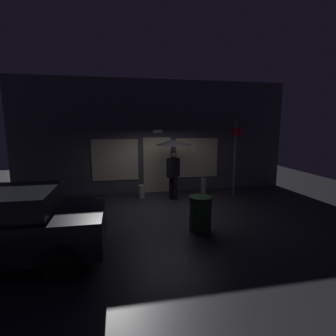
{
  "coord_description": "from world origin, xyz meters",
  "views": [
    {
      "loc": [
        -1.66,
        -8.07,
        2.71
      ],
      "look_at": [
        0.19,
        0.96,
        1.17
      ],
      "focal_mm": 28.06,
      "sensor_mm": 36.0,
      "label": 1
    }
  ],
  "objects_px": {
    "sidewalk_bollard": "(204,186)",
    "person_with_umbrella": "(173,151)",
    "street_sign_post": "(235,157)",
    "sidewalk_bollard_2": "(142,192)",
    "trash_bin": "(200,214)"
  },
  "relations": [
    {
      "from": "sidewalk_bollard",
      "to": "person_with_umbrella",
      "type": "bearing_deg",
      "value": -161.89
    },
    {
      "from": "street_sign_post",
      "to": "sidewalk_bollard",
      "type": "relative_size",
      "value": 4.08
    },
    {
      "from": "street_sign_post",
      "to": "sidewalk_bollard_2",
      "type": "xyz_separation_m",
      "value": [
        -3.46,
        0.44,
        -1.26
      ]
    },
    {
      "from": "street_sign_post",
      "to": "trash_bin",
      "type": "xyz_separation_m",
      "value": [
        -2.31,
        -2.93,
        -1.05
      ]
    },
    {
      "from": "person_with_umbrella",
      "to": "sidewalk_bollard_2",
      "type": "distance_m",
      "value": 1.93
    },
    {
      "from": "person_with_umbrella",
      "to": "sidewalk_bollard_2",
      "type": "relative_size",
      "value": 4.43
    },
    {
      "from": "trash_bin",
      "to": "sidewalk_bollard",
      "type": "bearing_deg",
      "value": 69.28
    },
    {
      "from": "person_with_umbrella",
      "to": "sidewalk_bollard_2",
      "type": "xyz_separation_m",
      "value": [
        -1.11,
        0.43,
        -1.52
      ]
    },
    {
      "from": "trash_bin",
      "to": "person_with_umbrella",
      "type": "bearing_deg",
      "value": 90.89
    },
    {
      "from": "trash_bin",
      "to": "sidewalk_bollard_2",
      "type": "bearing_deg",
      "value": 108.88
    },
    {
      "from": "sidewalk_bollard",
      "to": "sidewalk_bollard_2",
      "type": "relative_size",
      "value": 1.33
    },
    {
      "from": "sidewalk_bollard",
      "to": "trash_bin",
      "type": "relative_size",
      "value": 0.72
    },
    {
      "from": "sidewalk_bollard",
      "to": "trash_bin",
      "type": "distance_m",
      "value": 3.61
    },
    {
      "from": "person_with_umbrella",
      "to": "trash_bin",
      "type": "relative_size",
      "value": 2.39
    },
    {
      "from": "person_with_umbrella",
      "to": "trash_bin",
      "type": "distance_m",
      "value": 3.22
    }
  ]
}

